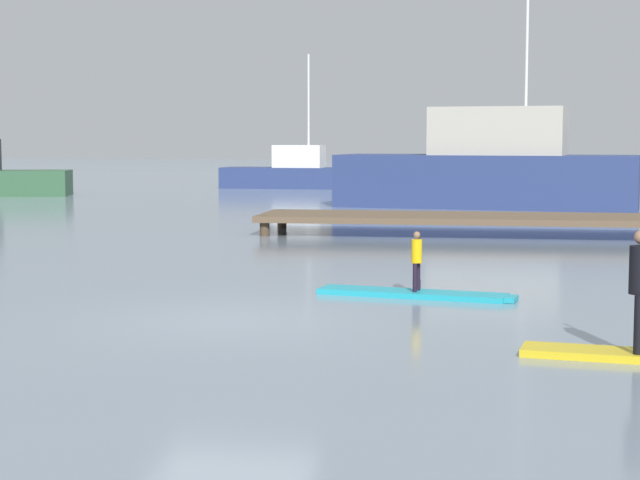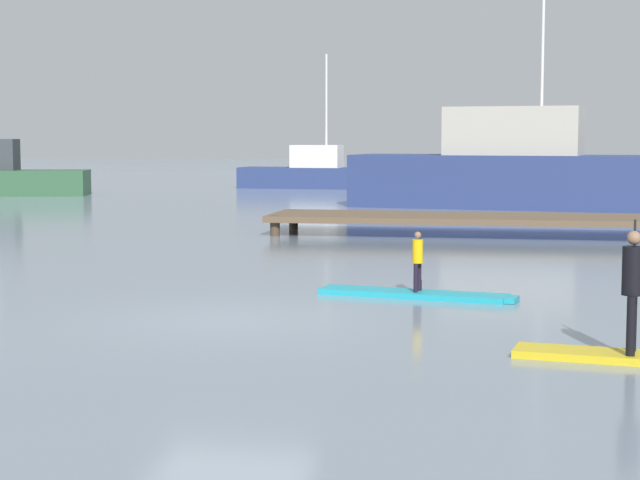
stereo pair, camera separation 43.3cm
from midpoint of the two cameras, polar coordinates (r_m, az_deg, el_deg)
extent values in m
plane|color=gray|center=(16.58, -4.12, -4.23)|extent=(240.00, 240.00, 0.00)
cube|color=#1E9EB2|center=(18.90, 5.64, -2.89)|extent=(3.42, 1.31, 0.10)
cube|color=#1E9EB2|center=(18.51, 10.79, -3.14)|extent=(0.33, 0.51, 0.09)
cylinder|color=black|center=(18.94, 5.98, -1.96)|extent=(0.08, 0.08, 0.50)
cylinder|color=black|center=(18.73, 5.80, -2.04)|extent=(0.08, 0.08, 0.50)
cylinder|color=#F2B20C|center=(18.78, 5.90, -0.61)|extent=(0.22, 0.22, 0.42)
sphere|color=#8C664C|center=(18.75, 5.91, 0.27)|extent=(0.12, 0.12, 0.12)
cylinder|color=black|center=(18.96, 6.03, -1.10)|extent=(0.03, 0.03, 1.06)
cube|color=black|center=(19.01, 6.02, -2.42)|extent=(0.06, 0.14, 0.18)
cylinder|color=black|center=(14.16, 17.20, -4.22)|extent=(0.11, 0.11, 0.74)
cylinder|color=black|center=(13.84, 17.16, -4.44)|extent=(0.11, 0.11, 0.74)
cylinder|color=black|center=(13.91, 17.26, -1.59)|extent=(0.31, 0.31, 0.61)
sphere|color=#8C664C|center=(13.86, 17.31, 0.11)|extent=(0.18, 0.18, 0.18)
cylinder|color=black|center=(14.14, 17.26, -2.33)|extent=(0.03, 0.03, 1.67)
cube|color=black|center=(14.25, 17.17, -5.30)|extent=(0.05, 0.14, 0.18)
cube|color=navy|center=(43.43, 9.97, 3.11)|extent=(12.28, 5.46, 2.11)
cube|color=#B2AD9E|center=(43.33, 10.64, 5.74)|extent=(5.63, 3.74, 1.90)
cylinder|color=silver|center=(43.47, 12.15, 11.91)|extent=(0.12, 0.12, 7.47)
cube|color=navy|center=(59.23, -0.28, 3.35)|extent=(7.98, 2.74, 1.15)
cube|color=white|center=(59.12, 0.04, 4.50)|extent=(2.76, 1.88, 1.24)
cylinder|color=silver|center=(59.03, 0.56, 7.51)|extent=(0.12, 0.12, 4.97)
cube|color=brown|center=(31.04, 9.06, 1.15)|extent=(12.24, 3.18, 0.18)
cylinder|color=#473828|center=(30.47, -2.01, 0.77)|extent=(0.28, 0.28, 0.57)
cylinder|color=#473828|center=(32.99, -1.05, 1.13)|extent=(0.28, 0.28, 0.57)
camera|label=1|loc=(0.22, -89.32, 0.07)|focal=59.84mm
camera|label=2|loc=(0.22, 90.68, -0.07)|focal=59.84mm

